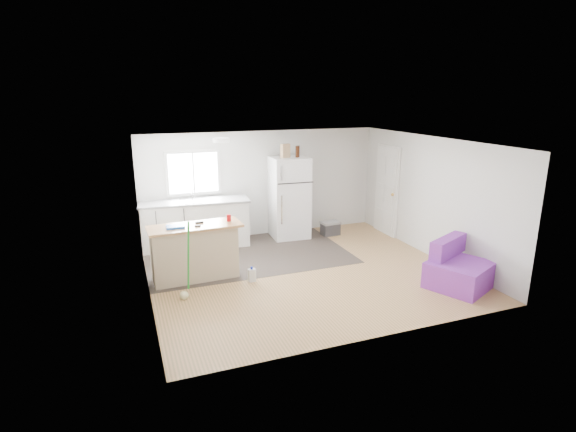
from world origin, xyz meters
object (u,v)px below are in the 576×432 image
Objects in this scene: kitchen_cabinets at (196,223)px; bottle_left at (297,152)px; blue_tray at (175,227)px; cleaner_jug at (252,275)px; cardboard_box at (285,151)px; mop at (185,285)px; refrigerator at (289,198)px; cooler at (330,228)px; red_cup at (229,218)px; purple_seat at (457,270)px; peninsula at (195,252)px; bottle_right at (298,151)px.

bottle_left reaches higher than kitchen_cabinets.
blue_tray is at bearing -150.82° from bottle_left.
bottle_left is at bearing 46.67° from cleaner_jug.
cardboard_box reaches higher than bottle_left.
blue_tray is (-1.20, 0.46, 0.89)m from cleaner_jug.
blue_tray is at bearing 86.61° from mop.
mop is (-0.60, -2.48, -0.29)m from kitchen_cabinets.
refrigerator reaches higher than blue_tray.
mop is at bearing -137.70° from cardboard_box.
refrigerator reaches higher than mop.
refrigerator is at bearing 161.51° from cooler.
cardboard_box reaches higher than kitchen_cabinets.
red_cup reaches higher than blue_tray.
blue_tray is at bearing -147.72° from cardboard_box.
kitchen_cabinets reaches higher than purple_seat.
blue_tray is at bearing -175.43° from red_cup.
red_cup is (0.34, -1.69, 0.53)m from kitchen_cabinets.
peninsula is at bearing -94.93° from kitchen_cabinets.
peninsula is at bearing 5.22° from blue_tray.
red_cup is at bearing -136.59° from cardboard_box.
mop reaches higher than purple_seat.
cardboard_box is at bearing 2.02° from kitchen_cabinets.
cardboard_box is 1.20× the size of bottle_left.
cleaner_jug is 1.11× the size of bottle_left.
peninsula is 6.54× the size of bottle_right.
peninsula is at bearing -175.74° from red_cup.
cardboard_box is (2.61, 2.37, 1.76)m from mop.
kitchen_cabinets is 3.10m from cooler.
bottle_right is at bearing 39.00° from red_cup.
kitchen_cabinets is 2.17m from refrigerator.
refrigerator is 1.06m from bottle_right.
kitchen_cabinets is at bearing 176.83° from cardboard_box.
blue_tray reaches higher than purple_seat.
purple_seat is 3.55m from cleaner_jug.
kitchen_cabinets is 1.27× the size of refrigerator.
purple_seat is 4.17× the size of blue_tray.
cooler is at bearing -9.68° from cardboard_box.
kitchen_cabinets is at bearing 70.80° from blue_tray.
kitchen_cabinets is at bearing 101.23° from red_cup.
refrigerator is at bearing 42.61° from red_cup.
kitchen_cabinets is 7.79× the size of cardboard_box.
bottle_left and bottle_right have the same top height.
purple_seat is at bearing -65.84° from bottle_left.
kitchen_cabinets is 19.47× the size of red_cup.
bottle_left is (-1.57, 3.50, 1.68)m from purple_seat.
peninsula is at bearing -147.84° from bottle_right.
peninsula is at bearing 146.92° from cleaner_jug.
cardboard_box is at bearing 37.54° from mop.
mop is at bearing -140.61° from bottle_right.
kitchen_cabinets reaches higher than red_cup.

